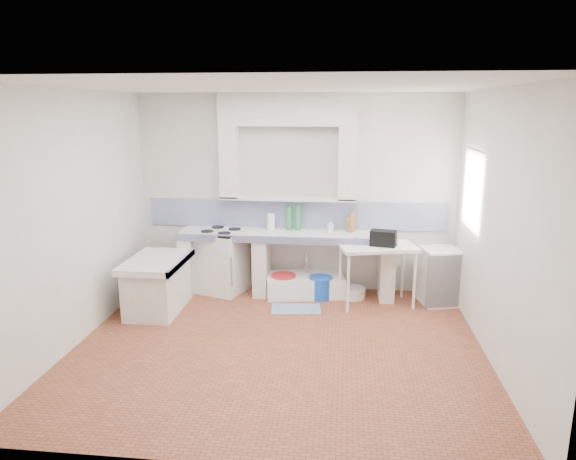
# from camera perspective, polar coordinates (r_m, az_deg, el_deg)

# --- Properties ---
(floor) EXTENTS (4.50, 4.50, 0.00)m
(floor) POSITION_cam_1_polar(r_m,az_deg,el_deg) (5.91, -1.09, -12.69)
(floor) COLOR #964D33
(floor) RESTS_ON ground
(ceiling) EXTENTS (4.50, 4.50, 0.00)m
(ceiling) POSITION_cam_1_polar(r_m,az_deg,el_deg) (5.32, -1.23, 15.57)
(ceiling) COLOR silver
(ceiling) RESTS_ON ground
(wall_back) EXTENTS (4.50, 0.00, 4.50)m
(wall_back) POSITION_cam_1_polar(r_m,az_deg,el_deg) (7.40, 0.85, 4.03)
(wall_back) COLOR silver
(wall_back) RESTS_ON ground
(wall_front) EXTENTS (4.50, 0.00, 4.50)m
(wall_front) POSITION_cam_1_polar(r_m,az_deg,el_deg) (3.54, -5.36, -6.33)
(wall_front) COLOR silver
(wall_front) RESTS_ON ground
(wall_left) EXTENTS (0.00, 4.50, 4.50)m
(wall_left) POSITION_cam_1_polar(r_m,az_deg,el_deg) (6.15, -22.43, 1.13)
(wall_left) COLOR silver
(wall_left) RESTS_ON ground
(wall_right) EXTENTS (0.00, 4.50, 4.50)m
(wall_right) POSITION_cam_1_polar(r_m,az_deg,el_deg) (5.62, 22.24, 0.08)
(wall_right) COLOR silver
(wall_right) RESTS_ON ground
(alcove_mass) EXTENTS (1.90, 0.25, 0.45)m
(alcove_mass) POSITION_cam_1_polar(r_m,az_deg,el_deg) (7.19, -0.03, 13.17)
(alcove_mass) COLOR silver
(alcove_mass) RESTS_ON ground
(window_frame) EXTENTS (0.35, 0.86, 1.06)m
(window_frame) POSITION_cam_1_polar(r_m,az_deg,el_deg) (6.77, 21.12, 3.99)
(window_frame) COLOR #381F11
(window_frame) RESTS_ON ground
(lace_valance) EXTENTS (0.01, 0.84, 0.24)m
(lace_valance) POSITION_cam_1_polar(r_m,az_deg,el_deg) (6.69, 20.18, 7.26)
(lace_valance) COLOR white
(lace_valance) RESTS_ON ground
(counter_slab) EXTENTS (3.00, 0.60, 0.08)m
(counter_slab) POSITION_cam_1_polar(r_m,az_deg,el_deg) (7.22, -0.18, -0.57)
(counter_slab) COLOR white
(counter_slab) RESTS_ON ground
(counter_lip) EXTENTS (3.00, 0.04, 0.10)m
(counter_lip) POSITION_cam_1_polar(r_m,az_deg,el_deg) (6.95, -0.44, -1.12)
(counter_lip) COLOR navy
(counter_lip) RESTS_ON ground
(counter_pier_left) EXTENTS (0.20, 0.55, 0.82)m
(counter_pier_left) POSITION_cam_1_polar(r_m,az_deg,el_deg) (7.62, -10.71, -3.57)
(counter_pier_left) COLOR silver
(counter_pier_left) RESTS_ON ground
(counter_pier_mid) EXTENTS (0.20, 0.55, 0.82)m
(counter_pier_mid) POSITION_cam_1_polar(r_m,az_deg,el_deg) (7.39, -2.88, -3.89)
(counter_pier_mid) COLOR silver
(counter_pier_mid) RESTS_ON ground
(counter_pier_right) EXTENTS (0.20, 0.55, 0.82)m
(counter_pier_right) POSITION_cam_1_polar(r_m,az_deg,el_deg) (7.32, 10.80, -4.27)
(counter_pier_right) COLOR silver
(counter_pier_right) RESTS_ON ground
(peninsula_top) EXTENTS (0.70, 1.10, 0.08)m
(peninsula_top) POSITION_cam_1_polar(r_m,az_deg,el_deg) (6.89, -14.32, -3.40)
(peninsula_top) COLOR white
(peninsula_top) RESTS_ON ground
(peninsula_base) EXTENTS (0.60, 1.00, 0.62)m
(peninsula_base) POSITION_cam_1_polar(r_m,az_deg,el_deg) (7.00, -14.15, -6.15)
(peninsula_base) COLOR silver
(peninsula_base) RESTS_ON ground
(peninsula_lip) EXTENTS (0.04, 1.10, 0.10)m
(peninsula_lip) POSITION_cam_1_polar(r_m,az_deg,el_deg) (6.78, -11.70, -3.52)
(peninsula_lip) COLOR navy
(peninsula_lip) RESTS_ON ground
(backsplash) EXTENTS (4.27, 0.03, 0.40)m
(backsplash) POSITION_cam_1_polar(r_m,az_deg,el_deg) (7.44, 0.83, 1.73)
(backsplash) COLOR navy
(backsplash) RESTS_ON ground
(stove) EXTENTS (0.77, 0.75, 0.87)m
(stove) POSITION_cam_1_polar(r_m,az_deg,el_deg) (7.50, -7.29, -3.52)
(stove) COLOR white
(stove) RESTS_ON ground
(sink) EXTENTS (1.17, 0.78, 0.26)m
(sink) POSITION_cam_1_polar(r_m,az_deg,el_deg) (7.40, 1.85, -6.14)
(sink) COLOR white
(sink) RESTS_ON ground
(side_table) EXTENTS (1.09, 0.77, 0.04)m
(side_table) POSITION_cam_1_polar(r_m,az_deg,el_deg) (7.03, 9.74, -4.95)
(side_table) COLOR white
(side_table) RESTS_ON ground
(fridge) EXTENTS (0.59, 0.59, 0.76)m
(fridge) POSITION_cam_1_polar(r_m,az_deg,el_deg) (7.31, 16.41, -4.88)
(fridge) COLOR white
(fridge) RESTS_ON ground
(bucket_red) EXTENTS (0.42, 0.42, 0.32)m
(bucket_red) POSITION_cam_1_polar(r_m,az_deg,el_deg) (7.31, -0.50, -6.13)
(bucket_red) COLOR red
(bucket_red) RESTS_ON ground
(bucket_orange) EXTENTS (0.33, 0.33, 0.23)m
(bucket_orange) POSITION_cam_1_polar(r_m,az_deg,el_deg) (7.39, 1.49, -6.26)
(bucket_orange) COLOR #C75A17
(bucket_orange) RESTS_ON ground
(bucket_blue) EXTENTS (0.43, 0.43, 0.31)m
(bucket_blue) POSITION_cam_1_polar(r_m,az_deg,el_deg) (7.26, 3.61, -6.34)
(bucket_blue) COLOR blue
(bucket_blue) RESTS_ON ground
(basin_white) EXTENTS (0.44, 0.44, 0.14)m
(basin_white) POSITION_cam_1_polar(r_m,az_deg,el_deg) (7.35, 7.12, -6.85)
(basin_white) COLOR white
(basin_white) RESTS_ON ground
(water_bottle_a) EXTENTS (0.08, 0.08, 0.28)m
(water_bottle_a) POSITION_cam_1_polar(r_m,az_deg,el_deg) (7.57, 0.05, -5.60)
(water_bottle_a) COLOR silver
(water_bottle_a) RESTS_ON ground
(water_bottle_b) EXTENTS (0.09, 0.09, 0.30)m
(water_bottle_b) POSITION_cam_1_polar(r_m,az_deg,el_deg) (7.52, 2.21, -5.66)
(water_bottle_b) COLOR silver
(water_bottle_b) RESTS_ON ground
(black_bag) EXTENTS (0.36, 0.26, 0.21)m
(black_bag) POSITION_cam_1_polar(r_m,az_deg,el_deg) (6.89, 10.46, -0.89)
(black_bag) COLOR black
(black_bag) RESTS_ON side_table
(green_bottle_a) EXTENTS (0.09, 0.09, 0.35)m
(green_bottle_a) POSITION_cam_1_polar(r_m,az_deg,el_deg) (7.32, 0.11, 1.34)
(green_bottle_a) COLOR #287F3D
(green_bottle_a) RESTS_ON counter_slab
(green_bottle_b) EXTENTS (0.09, 0.09, 0.37)m
(green_bottle_b) POSITION_cam_1_polar(r_m,az_deg,el_deg) (7.30, 1.10, 1.38)
(green_bottle_b) COLOR #287F3D
(green_bottle_b) RESTS_ON counter_slab
(knife_block) EXTENTS (0.12, 0.10, 0.20)m
(knife_block) POSITION_cam_1_polar(r_m,az_deg,el_deg) (7.29, 6.85, 0.60)
(knife_block) COLOR olive
(knife_block) RESTS_ON counter_slab
(cutting_board) EXTENTS (0.09, 0.19, 0.27)m
(cutting_board) POSITION_cam_1_polar(r_m,az_deg,el_deg) (7.29, 7.20, 0.84)
(cutting_board) COLOR olive
(cutting_board) RESTS_ON counter_slab
(paper_towel) EXTENTS (0.14, 0.14, 0.23)m
(paper_towel) POSITION_cam_1_polar(r_m,az_deg,el_deg) (7.36, -1.91, 0.93)
(paper_towel) COLOR white
(paper_towel) RESTS_ON counter_slab
(soap_bottle) EXTENTS (0.10, 0.10, 0.17)m
(soap_bottle) POSITION_cam_1_polar(r_m,az_deg,el_deg) (7.30, 4.67, 0.53)
(soap_bottle) COLOR white
(soap_bottle) RESTS_ON counter_slab
(rug) EXTENTS (0.68, 0.43, 0.01)m
(rug) POSITION_cam_1_polar(r_m,az_deg,el_deg) (6.90, 0.90, -8.70)
(rug) COLOR #2C5E96
(rug) RESTS_ON ground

